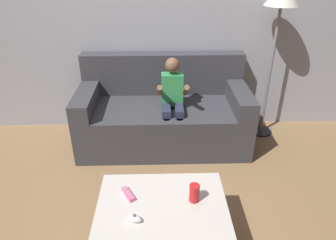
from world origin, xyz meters
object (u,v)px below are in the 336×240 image
couch (163,115)px  coffee_table (162,209)px  nunchuk_white (135,219)px  soda_can (194,193)px  floor_lamp (281,7)px  person_seated_on_couch (173,101)px  game_remote_pink_near_edge (128,194)px

couch → coffee_table: bearing=-91.2°
nunchuk_white → soda_can: bearing=24.2°
soda_can → floor_lamp: (0.92, 1.50, 0.89)m
coffee_table → floor_lamp: 2.14m
coffee_table → floor_lamp: size_ratio=0.53×
person_seated_on_couch → soda_can: size_ratio=7.69×
couch → nunchuk_white: size_ratio=16.92×
coffee_table → floor_lamp: floor_lamp is taller
person_seated_on_couch → floor_lamp: bearing=17.2°
game_remote_pink_near_edge → coffee_table: bearing=-21.9°
couch → nunchuk_white: bearing=-97.2°
floor_lamp → coffee_table: bearing=-126.3°
nunchuk_white → floor_lamp: 2.30m
couch → person_seated_on_couch: (0.09, -0.17, 0.24)m
couch → game_remote_pink_near_edge: 1.33m
person_seated_on_couch → nunchuk_white: bearing=-101.6°
couch → game_remote_pink_near_edge: bearing=-100.8°
soda_can → floor_lamp: 1.97m
person_seated_on_couch → floor_lamp: floor_lamp is taller
coffee_table → floor_lamp: (1.13, 1.53, 0.98)m
game_remote_pink_near_edge → soda_can: bearing=-7.6°
floor_lamp → game_remote_pink_near_edge: bearing=-133.0°
nunchuk_white → floor_lamp: bearing=52.3°
game_remote_pink_near_edge → soda_can: 0.43m
game_remote_pink_near_edge → soda_can: soda_can is taller
soda_can → floor_lamp: size_ratio=0.08×
couch → person_seated_on_couch: size_ratio=1.80×
person_seated_on_couch → nunchuk_white: (-0.28, -1.35, -0.13)m
coffee_table → game_remote_pink_near_edge: bearing=158.1°
game_remote_pink_near_edge → floor_lamp: 2.18m
nunchuk_white → soda_can: size_ratio=0.82×
soda_can → nunchuk_white: bearing=-155.8°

